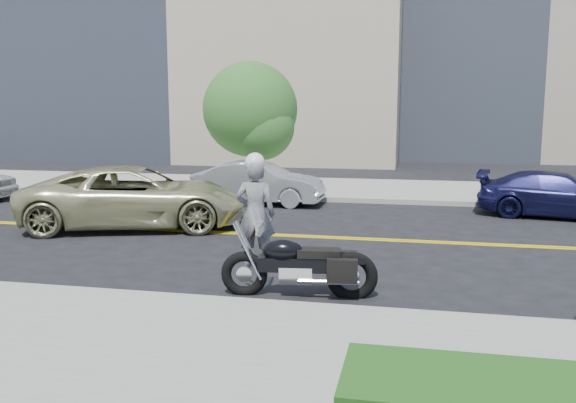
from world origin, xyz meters
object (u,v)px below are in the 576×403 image
at_px(suv, 136,197).
at_px(parked_car_silver, 258,183).
at_px(motorcycle, 299,251).
at_px(motorcyclist, 255,211).
at_px(parked_car_blue, 558,195).

relative_size(suv, parked_car_silver, 1.38).
bearing_deg(parked_car_silver, motorcycle, -160.49).
distance_m(motorcyclist, motorcycle, 1.88).
bearing_deg(parked_car_blue, motorcycle, 155.61).
xyz_separation_m(motorcyclist, motorcycle, (1.10, -1.49, -0.34)).
bearing_deg(parked_car_blue, motorcyclist, 144.78).
height_order(motorcyclist, parked_car_silver, motorcyclist).
bearing_deg(parked_car_blue, suv, 118.51).
distance_m(motorcyclist, suv, 4.87).
distance_m(motorcycle, parked_car_silver, 8.96).
xyz_separation_m(motorcycle, parked_car_silver, (-2.88, 8.48, -0.07)).
height_order(motorcycle, parked_car_blue, motorcycle).
bearing_deg(parked_car_silver, suv, 153.78).
relative_size(parked_car_silver, parked_car_blue, 0.94).
bearing_deg(suv, motorcyclist, -145.94).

